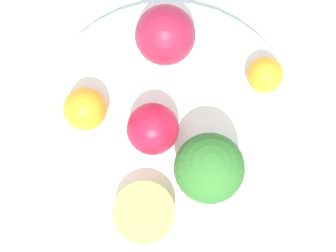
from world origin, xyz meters
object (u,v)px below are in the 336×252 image
Objects in this scene: bowl at (168,131)px; broccoli at (209,168)px; apple_red at (165,35)px; orange_front at (265,75)px; orange_back at (85,109)px; small_cup at (144,213)px; apple_green at (154,133)px.

broccoli is at bearing -74.55° from bowl.
apple_red is at bearing 69.02° from bowl.
bowl is 0.10m from apple_red.
broccoli reaches higher than orange_front.
small_cup is (0.01, -0.11, -0.01)m from orange_back.
apple_green is 1.39× the size of orange_front.
bowl is 0.09m from orange_back.
orange_back is at bearing 168.57° from orange_front.
orange_back reaches higher than small_cup.
bowl is at bearing -175.29° from orange_front.
broccoli reaches higher than orange_back.
orange_front is (0.07, -0.07, -0.01)m from apple_red.
apple_green is at bearing -118.83° from apple_red.
apple_red is at bearing 136.56° from orange_front.
orange_front reaches higher than bowl.
apple_red is 1.40× the size of orange_back.
orange_back is (-0.10, -0.04, -0.01)m from apple_red.
apple_green reaches higher than bowl.
small_cup is at bearing -119.37° from apple_red.
apple_green reaches higher than small_cup.
broccoli is at bearing 9.70° from small_cup.
orange_front is 0.62× the size of small_cup.
apple_green is (-0.02, -0.00, 0.04)m from bowl.
bowl is 6.35× the size of orange_back.
bowl is 3.37× the size of broccoli.
orange_front is at bearing -11.43° from orange_back.
broccoli is 0.08m from small_cup.
bowl is at bearing 52.33° from small_cup.
broccoli is 0.11m from orange_front.
apple_red reaches higher than orange_back.
bowl is 0.08m from broccoli.
orange_front is at bearing -43.44° from apple_red.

